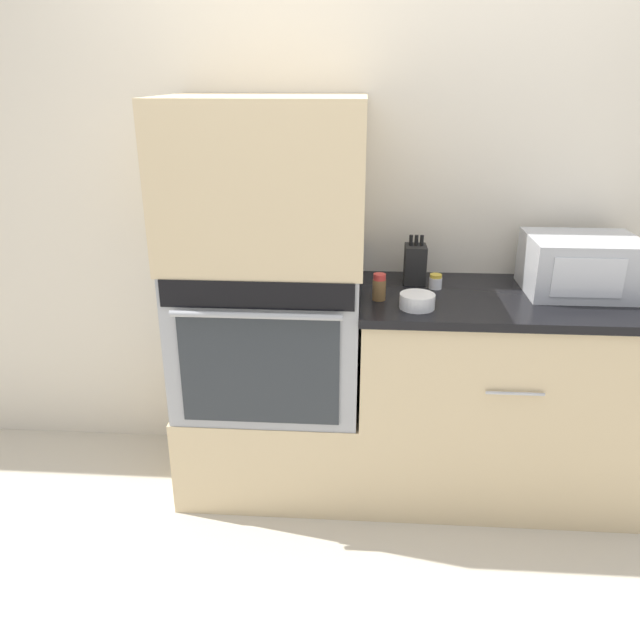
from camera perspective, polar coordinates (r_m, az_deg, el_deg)
ground_plane at (r=2.78m, az=3.35°, el=-17.86°), size 12.00×12.00×0.00m
wall_back at (r=2.83m, az=4.10°, el=11.04°), size 8.00×0.05×2.50m
oven_cabinet_base at (r=2.92m, az=-4.29°, el=-10.52°), size 0.78×0.60×0.43m
wall_oven at (r=2.68m, az=-4.61°, el=-0.92°), size 0.76×0.64×0.63m
oven_cabinet_upper at (r=2.51m, az=-5.04°, el=12.54°), size 0.78×0.60×0.63m
counter_unit at (r=2.84m, az=15.67°, el=-6.64°), size 1.19×0.63×0.92m
microwave at (r=2.77m, az=22.73°, el=4.65°), size 0.44×0.35×0.23m
knife_block at (r=2.72m, az=8.68°, el=5.11°), size 0.09×0.11×0.21m
bowl at (r=2.43m, az=8.88°, el=1.73°), size 0.14×0.14×0.06m
condiment_jar_near at (r=2.67m, az=10.52°, el=3.48°), size 0.05×0.05×0.06m
condiment_jar_mid at (r=2.50m, az=5.43°, el=3.00°), size 0.05×0.05×0.11m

